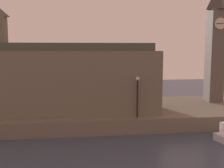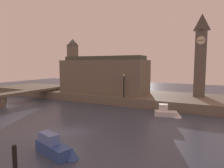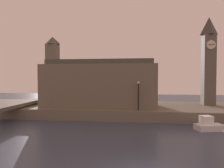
% 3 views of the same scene
% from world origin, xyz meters
% --- Properties ---
extents(ground_plane, '(120.00, 120.00, 0.00)m').
position_xyz_m(ground_plane, '(0.00, 0.00, 0.00)').
color(ground_plane, '#384256').
extents(far_embankment, '(70.00, 12.00, 1.50)m').
position_xyz_m(far_embankment, '(0.00, 20.00, 0.75)').
color(far_embankment, '#6B6051').
rests_on(far_embankment, ground).
extents(clock_tower, '(2.01, 2.07, 14.35)m').
position_xyz_m(clock_tower, '(11.07, 21.97, 8.92)').
color(clock_tower, '#5B544C').
rests_on(clock_tower, far_embankment).
extents(parliament_hall, '(17.35, 6.64, 11.08)m').
position_xyz_m(parliament_hall, '(-6.73, 18.58, 5.06)').
color(parliament_hall, '#6B6051').
rests_on(parliament_hall, far_embankment).
extents(streetlamp, '(0.36, 0.36, 3.99)m').
position_xyz_m(streetlamp, '(-0.41, 14.82, 3.98)').
color(streetlamp, black).
rests_on(streetlamp, far_embankment).
extents(mooring_post_right, '(0.28, 0.28, 2.29)m').
position_xyz_m(mooring_post_right, '(2.57, -8.63, 1.14)').
color(mooring_post_right, black).
rests_on(mooring_post_right, ground).
extents(boat_tour_blue, '(4.49, 2.24, 1.68)m').
position_xyz_m(boat_tour_blue, '(2.26, -4.79, 0.61)').
color(boat_tour_blue, '#2D4C93').
rests_on(boat_tour_blue, ground).
extents(boat_ferry_white, '(3.98, 2.18, 1.64)m').
position_xyz_m(boat_ferry_white, '(7.83, 11.31, 0.52)').
color(boat_ferry_white, silver).
rests_on(boat_ferry_white, ground).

